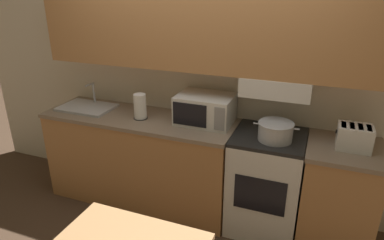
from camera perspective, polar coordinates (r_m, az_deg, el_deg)
ground_plane at (r=3.81m, az=2.36°, el=-12.12°), size 16.00×16.00×0.00m
wall_back at (r=3.14m, az=2.63°, el=10.43°), size 5.48×0.38×2.55m
lower_counter_main at (r=3.54m, az=-8.43°, el=-6.38°), size 1.90×0.63×0.93m
lower_counter_right_stub at (r=3.17m, az=23.03°, el=-11.71°), size 0.59×0.63×0.93m
stove_range at (r=3.19m, az=12.13°, el=-10.14°), size 0.60×0.60×0.93m
cooking_pot at (r=2.87m, az=13.75°, el=-1.75°), size 0.37×0.29×0.15m
microwave at (r=3.12m, az=2.22°, el=1.84°), size 0.50×0.38×0.26m
toaster at (r=2.92m, az=25.43°, el=-2.59°), size 0.27×0.20×0.19m
sink_basin at (r=3.67m, az=-17.12°, el=2.09°), size 0.54×0.37×0.24m
paper_towel_roll at (r=3.25m, az=-8.66°, el=2.23°), size 0.13×0.13×0.24m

